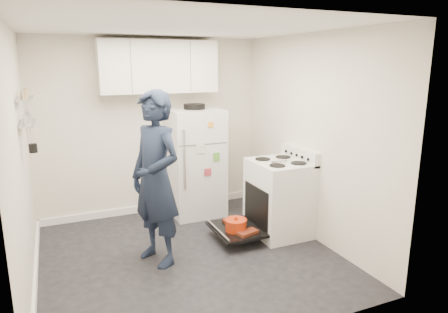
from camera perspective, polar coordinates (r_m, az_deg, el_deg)
name	(u,v)px	position (r m, az deg, el deg)	size (l,w,h in m)	color
room	(183,152)	(4.32, -5.90, 0.60)	(3.21, 3.21, 2.51)	black
electric_range	(278,198)	(5.15, 7.76, -5.94)	(0.66, 0.76, 1.10)	silver
open_oven_door	(236,227)	(4.97, 1.76, -10.09)	(0.55, 0.70, 0.22)	black
refrigerator	(195,162)	(5.72, -4.12, -0.77)	(0.72, 0.74, 1.59)	silver
upper_cabinets	(159,67)	(5.60, -9.32, 12.55)	(1.60, 0.33, 0.70)	silver
wall_shelf_rack	(27,111)	(4.52, -26.36, 5.87)	(0.14, 0.60, 0.61)	#B2B2B7
person	(156,179)	(4.31, -9.71, -3.20)	(0.69, 0.45, 1.89)	#171F33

